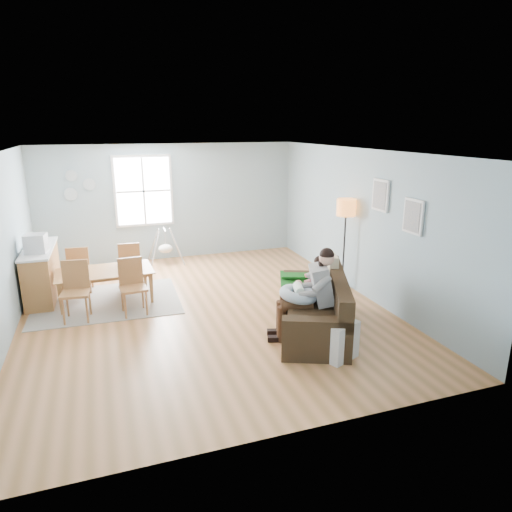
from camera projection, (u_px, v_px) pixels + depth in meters
name	position (u px, v px, depth m)	size (l,w,h in m)	color
room	(201.00, 170.00, 7.25)	(8.40, 9.40, 3.90)	#A16B39
window	(143.00, 191.00, 10.42)	(1.32, 0.08, 1.62)	white
pictures	(396.00, 205.00, 7.38)	(0.05, 1.34, 0.74)	white
wall_plates	(77.00, 186.00, 9.93)	(0.67, 0.02, 0.66)	#9CB1BB
sofa	(317.00, 310.00, 7.12)	(1.74, 2.41, 0.90)	black
green_throw	(310.00, 279.00, 7.76)	(1.01, 0.85, 0.04)	#125214
beige_pillow	(330.00, 269.00, 7.52)	(0.15, 0.52, 0.52)	#C1B293
father	(310.00, 291.00, 6.70)	(1.04, 0.67, 1.41)	gray
nursing_pillow	(299.00, 294.00, 6.73)	(0.58, 0.58, 0.16)	#A9BBD3
infant	(299.00, 288.00, 6.74)	(0.23, 0.39, 0.15)	white
toddler	(312.00, 279.00, 7.20)	(0.62, 0.48, 0.93)	silver
floor_lamp	(346.00, 215.00, 8.60)	(0.36, 0.36, 1.77)	black
storage_cube	(336.00, 339.00, 6.27)	(0.61, 0.58, 0.53)	silver
rug	(107.00, 301.00, 8.31)	(2.53, 1.93, 0.01)	gray
dining_table	(106.00, 287.00, 8.23)	(1.68, 0.93, 0.59)	olive
chair_sw	(76.00, 286.00, 7.46)	(0.49, 0.49, 0.98)	brown
chair_se	(132.00, 282.00, 7.72)	(0.46, 0.46, 0.95)	brown
chair_nw	(79.00, 267.00, 8.61)	(0.46, 0.46, 0.93)	brown
chair_ne	(130.00, 262.00, 8.87)	(0.44, 0.44, 0.94)	brown
counter	(42.00, 272.00, 8.41)	(0.53, 1.72, 0.96)	olive
monitor	(36.00, 243.00, 7.94)	(0.38, 0.37, 0.33)	silver
baby_swing	(166.00, 248.00, 10.56)	(0.82, 0.83, 0.80)	silver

